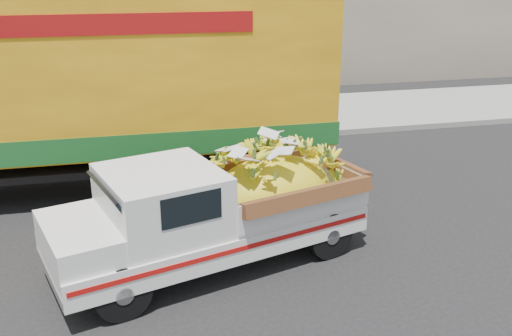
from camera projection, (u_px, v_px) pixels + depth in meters
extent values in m
plane|color=black|center=(88.00, 283.00, 8.14)|extent=(100.00, 100.00, 0.00)
cube|color=gray|center=(97.00, 148.00, 13.81)|extent=(60.00, 0.25, 0.15)
cube|color=gray|center=(99.00, 126.00, 15.73)|extent=(60.00, 4.00, 0.14)
cylinder|color=black|center=(122.00, 292.00, 7.22)|extent=(0.78, 0.42, 0.75)
cylinder|color=black|center=(92.00, 246.00, 8.39)|extent=(0.78, 0.42, 0.75)
cylinder|color=black|center=(329.00, 235.00, 8.75)|extent=(0.78, 0.42, 0.75)
cylinder|color=black|center=(279.00, 202.00, 9.93)|extent=(0.78, 0.42, 0.75)
cube|color=silver|center=(210.00, 231.00, 8.49)|extent=(4.93, 2.93, 0.39)
cube|color=#A50F0C|center=(236.00, 250.00, 7.78)|extent=(4.36, 1.30, 0.07)
cube|color=silver|center=(53.00, 277.00, 7.45)|extent=(0.56, 1.61, 0.14)
cube|color=silver|center=(78.00, 237.00, 7.47)|extent=(1.25, 1.75, 0.36)
cube|color=silver|center=(162.00, 201.00, 7.94)|extent=(1.93, 1.98, 0.89)
cube|color=black|center=(192.00, 209.00, 7.27)|extent=(0.81, 0.25, 0.41)
cube|color=silver|center=(277.00, 188.00, 8.90)|extent=(2.65, 2.25, 0.50)
ellipsoid|color=yellow|center=(272.00, 196.00, 8.89)|extent=(2.35, 1.87, 1.26)
cylinder|color=black|center=(275.00, 166.00, 11.21)|extent=(1.10, 0.33, 1.10)
cylinder|color=black|center=(253.00, 137.00, 13.05)|extent=(1.10, 0.33, 1.10)
cylinder|color=black|center=(215.00, 170.00, 10.96)|extent=(1.10, 0.33, 1.10)
cylinder|color=black|center=(201.00, 140.00, 12.79)|extent=(1.10, 0.33, 1.10)
cube|color=black|center=(28.00, 156.00, 11.07)|extent=(12.01, 1.13, 0.36)
cube|color=gold|center=(16.00, 74.00, 10.52)|extent=(11.79, 2.63, 2.84)
cube|color=#185520|center=(25.00, 134.00, 10.92)|extent=(11.85, 2.65, 0.45)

